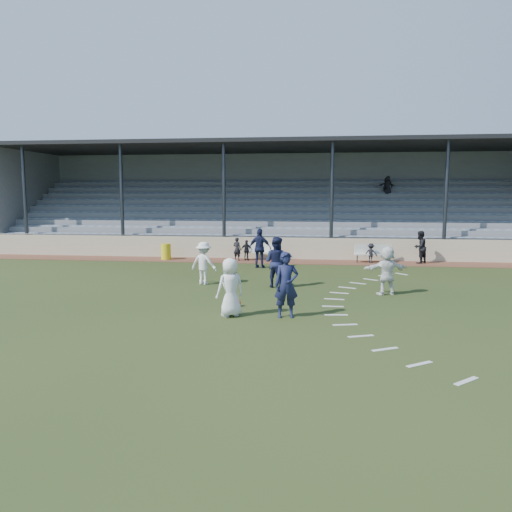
% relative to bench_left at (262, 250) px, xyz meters
% --- Properties ---
extents(ground, '(90.00, 90.00, 0.00)m').
position_rel_bench_left_xyz_m(ground, '(0.72, -10.84, -0.58)').
color(ground, '#283515').
rests_on(ground, ground).
extents(cinder_track, '(34.00, 2.00, 0.02)m').
position_rel_bench_left_xyz_m(cinder_track, '(0.72, -0.34, -0.57)').
color(cinder_track, brown).
rests_on(cinder_track, ground).
extents(retaining_wall, '(34.00, 0.18, 1.20)m').
position_rel_bench_left_xyz_m(retaining_wall, '(0.72, 0.71, 0.02)').
color(retaining_wall, beige).
rests_on(retaining_wall, ground).
extents(bench_left, '(2.03, 0.68, 0.95)m').
position_rel_bench_left_xyz_m(bench_left, '(0.00, 0.00, 0.00)').
color(bench_left, silver).
rests_on(bench_left, cinder_track).
extents(bench_right, '(2.04, 0.74, 0.95)m').
position_rel_bench_left_xyz_m(bench_right, '(5.93, -0.09, 0.00)').
color(bench_right, silver).
rests_on(bench_right, cinder_track).
extents(trash_bin, '(0.54, 0.54, 0.87)m').
position_rel_bench_left_xyz_m(trash_bin, '(-5.33, -0.39, -0.13)').
color(trash_bin, yellow).
rests_on(trash_bin, cinder_track).
extents(football, '(0.23, 0.23, 0.23)m').
position_rel_bench_left_xyz_m(football, '(0.47, -11.22, -0.47)').
color(football, '#EC450D').
rests_on(football, ground).
extents(player_white_lead, '(1.02, 0.96, 1.76)m').
position_rel_bench_left_xyz_m(player_white_lead, '(0.48, -12.52, 0.30)').
color(player_white_lead, white).
rests_on(player_white_lead, ground).
extents(player_navy_lead, '(0.79, 0.59, 1.96)m').
position_rel_bench_left_xyz_m(player_navy_lead, '(2.15, -12.44, 0.40)').
color(player_navy_lead, '#161A3D').
rests_on(player_navy_lead, ground).
extents(player_navy_mid, '(1.17, 1.06, 1.98)m').
position_rel_bench_left_xyz_m(player_navy_mid, '(1.42, -7.70, 0.41)').
color(player_navy_mid, '#161A3D').
rests_on(player_navy_mid, ground).
extents(player_white_wing, '(1.24, 0.91, 1.72)m').
position_rel_bench_left_xyz_m(player_white_wing, '(-1.52, -7.46, 0.28)').
color(player_white_wing, white).
rests_on(player_white_wing, ground).
extents(player_navy_wing, '(1.19, 0.63, 1.94)m').
position_rel_bench_left_xyz_m(player_navy_wing, '(0.19, -2.75, 0.38)').
color(player_navy_wing, '#161A3D').
rests_on(player_navy_wing, ground).
extents(player_white_back, '(1.72, 0.98, 1.77)m').
position_rel_bench_left_xyz_m(player_white_back, '(5.53, -8.62, 0.30)').
color(player_white_back, white).
rests_on(player_white_back, ground).
extents(official, '(1.04, 1.04, 1.70)m').
position_rel_bench_left_xyz_m(official, '(8.29, -0.21, 0.28)').
color(official, black).
rests_on(official, cinder_track).
extents(sub_left_near, '(0.53, 0.44, 1.26)m').
position_rel_bench_left_xyz_m(sub_left_near, '(-1.35, -0.34, 0.06)').
color(sub_left_near, black).
rests_on(sub_left_near, cinder_track).
extents(sub_left_far, '(0.69, 0.38, 1.11)m').
position_rel_bench_left_xyz_m(sub_left_far, '(-0.83, -0.27, -0.01)').
color(sub_left_far, black).
rests_on(sub_left_far, cinder_track).
extents(sub_right, '(0.73, 0.53, 1.03)m').
position_rel_bench_left_xyz_m(sub_right, '(5.78, -0.36, -0.05)').
color(sub_right, black).
rests_on(sub_right, cinder_track).
extents(grandstand, '(34.60, 9.00, 6.61)m').
position_rel_bench_left_xyz_m(grandstand, '(0.72, 5.42, 1.62)').
color(grandstand, gray).
rests_on(grandstand, ground).
extents(penalty_arc, '(3.89, 14.63, 0.01)m').
position_rel_bench_left_xyz_m(penalty_arc, '(4.84, -10.84, -0.58)').
color(penalty_arc, silver).
rests_on(penalty_arc, ground).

